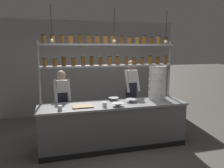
# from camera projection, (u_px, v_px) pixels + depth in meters

# --- Properties ---
(ground_plane) EXTENTS (40.00, 40.00, 0.00)m
(ground_plane) POSITION_uv_depth(u_px,v_px,m) (113.00, 145.00, 4.66)
(ground_plane) COLOR #5B5651
(back_wall) EXTENTS (5.45, 0.12, 2.88)m
(back_wall) POSITION_uv_depth(u_px,v_px,m) (91.00, 68.00, 6.90)
(back_wall) COLOR #939399
(back_wall) RESTS_ON ground_plane
(prep_counter) EXTENTS (3.05, 0.76, 0.92)m
(prep_counter) POSITION_uv_depth(u_px,v_px,m) (113.00, 125.00, 4.58)
(prep_counter) COLOR slate
(prep_counter) RESTS_ON ground_plane
(spice_shelf_unit) EXTENTS (2.94, 0.28, 2.34)m
(spice_shelf_unit) POSITION_uv_depth(u_px,v_px,m) (110.00, 56.00, 4.67)
(spice_shelf_unit) COLOR #999BA0
(spice_shelf_unit) RESTS_ON ground_plane
(chef_left) EXTENTS (0.38, 0.30, 1.57)m
(chef_left) POSITION_uv_depth(u_px,v_px,m) (62.00, 100.00, 4.93)
(chef_left) COLOR black
(chef_left) RESTS_ON ground_plane
(chef_center) EXTENTS (0.38, 0.32, 1.76)m
(chef_center) POSITION_uv_depth(u_px,v_px,m) (131.00, 90.00, 5.47)
(chef_center) COLOR black
(chef_center) RESTS_ON ground_plane
(container_stack) EXTENTS (0.40, 0.40, 0.75)m
(container_stack) POSITION_uv_depth(u_px,v_px,m) (157.00, 83.00, 4.88)
(container_stack) COLOR white
(container_stack) RESTS_ON prep_counter
(cutting_board) EXTENTS (0.40, 0.26, 0.02)m
(cutting_board) POSITION_uv_depth(u_px,v_px,m) (83.00, 106.00, 4.25)
(cutting_board) COLOR #A88456
(cutting_board) RESTS_ON prep_counter
(prep_bowl_near_left) EXTENTS (0.24, 0.24, 0.07)m
(prep_bowl_near_left) POSITION_uv_depth(u_px,v_px,m) (131.00, 101.00, 4.64)
(prep_bowl_near_left) COLOR #B2B7BC
(prep_bowl_near_left) RESTS_ON prep_counter
(prep_bowl_center_front) EXTENTS (0.23, 0.23, 0.06)m
(prep_bowl_center_front) POSITION_uv_depth(u_px,v_px,m) (114.00, 99.00, 4.79)
(prep_bowl_center_front) COLOR #B2B7BC
(prep_bowl_center_front) RESTS_ON prep_counter
(prep_bowl_center_back) EXTENTS (0.24, 0.24, 0.07)m
(prep_bowl_center_back) POSITION_uv_depth(u_px,v_px,m) (118.00, 105.00, 4.30)
(prep_bowl_center_back) COLOR silver
(prep_bowl_center_back) RESTS_ON prep_counter
(serving_cup_front) EXTENTS (0.09, 0.09, 0.09)m
(serving_cup_front) POSITION_uv_depth(u_px,v_px,m) (105.00, 105.00, 4.25)
(serving_cup_front) COLOR silver
(serving_cup_front) RESTS_ON prep_counter
(serving_cup_by_board) EXTENTS (0.08, 0.08, 0.09)m
(serving_cup_by_board) POSITION_uv_depth(u_px,v_px,m) (60.00, 108.00, 4.02)
(serving_cup_by_board) COLOR silver
(serving_cup_by_board) RESTS_ON prep_counter
(pendant_light_row) EXTENTS (2.39, 0.07, 0.68)m
(pendant_light_row) POSITION_uv_depth(u_px,v_px,m) (113.00, 40.00, 4.30)
(pendant_light_row) COLOR black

